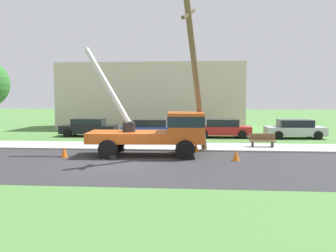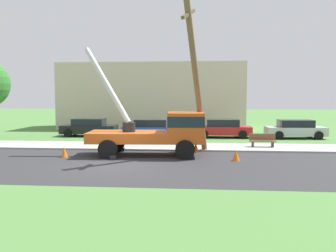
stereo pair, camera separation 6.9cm
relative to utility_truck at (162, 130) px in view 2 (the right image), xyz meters
The scene contains 14 objects.
ground_plane 9.51m from the utility_truck, 101.64° to the left, with size 120.00×120.00×0.00m, color #477538.
road_asphalt 3.65m from the utility_truck, 124.26° to the right, with size 80.00×8.64×0.01m, color #2B2B2D.
sidewalk_strip 3.96m from the utility_truck, 120.69° to the left, with size 80.00×3.33×0.10m, color #9E9E99.
utility_truck is the anchor object (origin of this frame).
leaning_utility_pole 3.43m from the utility_truck, ahead, with size 1.43×3.92×8.44m.
traffic_cone_ahead 4.25m from the utility_truck, 18.61° to the right, with size 0.36×0.36×0.56m, color orange.
traffic_cone_behind 5.30m from the utility_truck, 168.29° to the right, with size 0.36×0.36×0.56m, color orange.
traffic_cone_curbside 2.57m from the utility_truck, 37.43° to the left, with size 0.36×0.36×0.56m, color orange.
parked_sedan_black 11.40m from the utility_truck, 127.03° to the left, with size 4.43×2.08×1.42m.
parked_sedan_blue 8.62m from the utility_truck, 101.79° to the left, with size 4.50×2.19×1.42m.
parked_sedan_red 9.91m from the utility_truck, 67.22° to the left, with size 4.41×2.03×1.42m.
parked_sedan_silver 12.96m from the utility_truck, 43.90° to the left, with size 4.49×2.17×1.42m.
park_bench 6.83m from the utility_truck, 28.83° to the left, with size 1.60×0.45×0.90m.
lowrise_building_backdrop 17.54m from the utility_truck, 99.04° to the left, with size 18.00×6.00×6.40m, color beige.
Camera 2 is at (4.01, -16.93, 3.25)m, focal length 39.28 mm.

